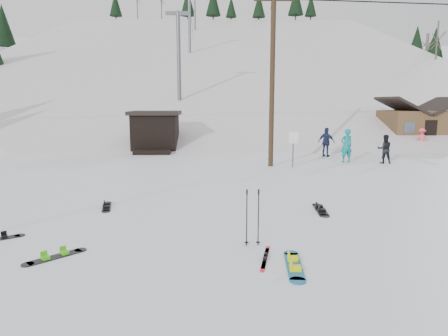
{
  "coord_description": "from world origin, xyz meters",
  "views": [
    {
      "loc": [
        -1.17,
        -6.87,
        3.38
      ],
      "look_at": [
        -0.77,
        5.03,
        1.4
      ],
      "focal_mm": 32.0,
      "sensor_mm": 36.0,
      "label": 1
    }
  ],
  "objects_px": {
    "cabin": "(417,126)",
    "utility_pole": "(272,76)",
    "hero_snowboard": "(294,265)",
    "hero_skis": "(265,258)"
  },
  "relations": [
    {
      "from": "cabin",
      "to": "utility_pole",
      "type": "bearing_deg",
      "value": -142.44
    },
    {
      "from": "utility_pole",
      "to": "hero_snowboard",
      "type": "xyz_separation_m",
      "value": [
        -1.45,
        -13.09,
        -4.65
      ]
    },
    {
      "from": "utility_pole",
      "to": "hero_skis",
      "type": "relative_size",
      "value": 6.25
    },
    {
      "from": "hero_snowboard",
      "to": "hero_skis",
      "type": "bearing_deg",
      "value": 56.67
    },
    {
      "from": "hero_snowboard",
      "to": "hero_skis",
      "type": "distance_m",
      "value": 0.7
    },
    {
      "from": "hero_skis",
      "to": "utility_pole",
      "type": "bearing_deg",
      "value": 93.99
    },
    {
      "from": "utility_pole",
      "to": "cabin",
      "type": "distance_m",
      "value": 16.71
    },
    {
      "from": "cabin",
      "to": "hero_skis",
      "type": "height_order",
      "value": "cabin"
    },
    {
      "from": "hero_snowboard",
      "to": "cabin",
      "type": "bearing_deg",
      "value": -26.05
    },
    {
      "from": "cabin",
      "to": "hero_skis",
      "type": "relative_size",
      "value": 3.74
    }
  ]
}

